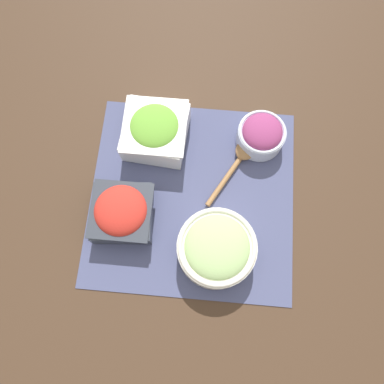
# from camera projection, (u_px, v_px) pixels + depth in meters

# --- Properties ---
(ground_plane) EXTENTS (3.00, 3.00, 0.00)m
(ground_plane) POSITION_uv_depth(u_px,v_px,m) (192.00, 196.00, 0.86)
(ground_plane) COLOR #422D1E
(placemat) EXTENTS (0.46, 0.47, 0.00)m
(placemat) POSITION_uv_depth(u_px,v_px,m) (192.00, 196.00, 0.86)
(placemat) COLOR #474C70
(placemat) RESTS_ON ground_plane
(cucumber_bowl) EXTENTS (0.17, 0.17, 0.08)m
(cucumber_bowl) POSITION_uv_depth(u_px,v_px,m) (217.00, 248.00, 0.78)
(cucumber_bowl) COLOR silver
(cucumber_bowl) RESTS_ON placemat
(tomato_bowl) EXTENTS (0.14, 0.14, 0.07)m
(tomato_bowl) POSITION_uv_depth(u_px,v_px,m) (122.00, 212.00, 0.81)
(tomato_bowl) COLOR #333842
(tomato_bowl) RESTS_ON placemat
(lettuce_bowl) EXTENTS (0.15, 0.15, 0.08)m
(lettuce_bowl) POSITION_uv_depth(u_px,v_px,m) (155.00, 131.00, 0.86)
(lettuce_bowl) COLOR white
(lettuce_bowl) RESTS_ON placemat
(onion_bowl) EXTENTS (0.11, 0.11, 0.07)m
(onion_bowl) POSITION_uv_depth(u_px,v_px,m) (261.00, 134.00, 0.87)
(onion_bowl) COLOR silver
(onion_bowl) RESTS_ON placemat
(wooden_spoon) EXTENTS (0.19, 0.12, 0.03)m
(wooden_spoon) POSITION_uv_depth(u_px,v_px,m) (242.00, 155.00, 0.88)
(wooden_spoon) COLOR #9E7042
(wooden_spoon) RESTS_ON placemat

